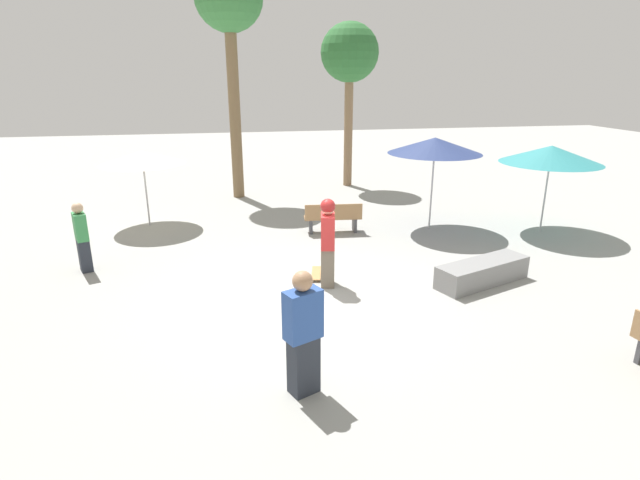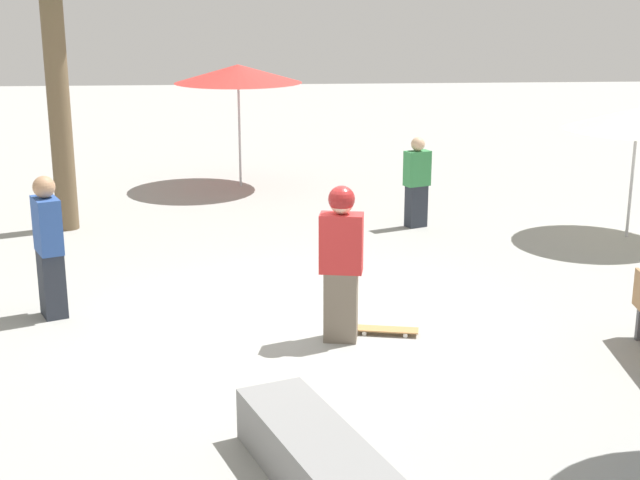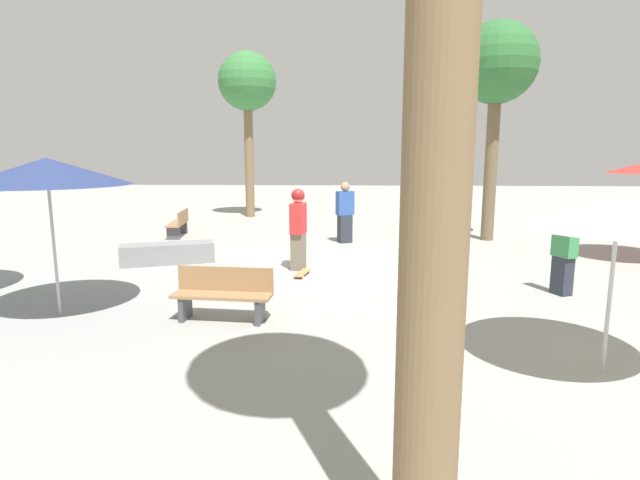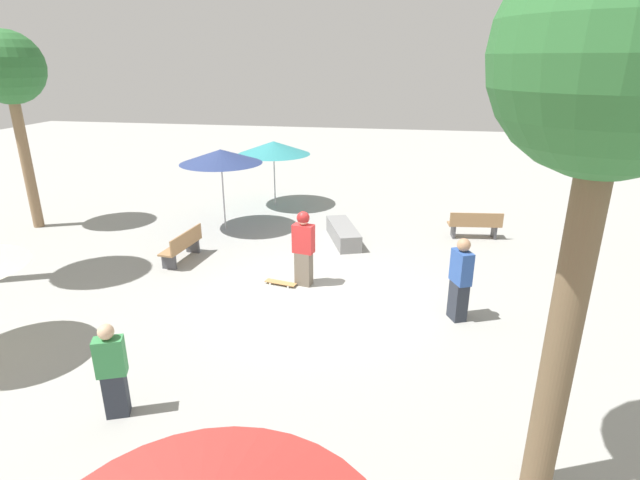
# 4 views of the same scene
# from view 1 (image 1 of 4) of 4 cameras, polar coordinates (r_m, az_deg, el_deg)

# --- Properties ---
(ground_plane) EXTENTS (60.00, 60.00, 0.00)m
(ground_plane) POSITION_cam_1_polar(r_m,az_deg,el_deg) (10.14, -1.93, -6.37)
(ground_plane) COLOR #9E9E99
(skater_main) EXTENTS (0.54, 0.37, 1.88)m
(skater_main) POSITION_cam_1_polar(r_m,az_deg,el_deg) (10.26, 0.88, 0.03)
(skater_main) COLOR #726656
(skater_main) RESTS_ON ground_plane
(skateboard) EXTENTS (0.82, 0.36, 0.07)m
(skateboard) POSITION_cam_1_polar(r_m,az_deg,el_deg) (11.08, -0.43, -3.81)
(skateboard) COLOR #B7844C
(skateboard) RESTS_ON ground_plane
(concrete_ledge) EXTENTS (1.36, 2.29, 0.49)m
(concrete_ledge) POSITION_cam_1_polar(r_m,az_deg,el_deg) (11.18, 18.06, -3.52)
(concrete_ledge) COLOR gray
(concrete_ledge) RESTS_ON ground_plane
(bench_near) EXTENTS (0.58, 1.63, 0.85)m
(bench_near) POSITION_cam_1_polar(r_m,az_deg,el_deg) (13.97, 1.49, 2.55)
(bench_near) COLOR #47474C
(bench_near) RESTS_ON ground_plane
(shade_umbrella_navy) EXTENTS (2.59, 2.59, 2.60)m
(shade_umbrella_navy) POSITION_cam_1_polar(r_m,az_deg,el_deg) (14.29, 13.00, 10.47)
(shade_umbrella_navy) COLOR #B7B7BC
(shade_umbrella_navy) RESTS_ON ground_plane
(shade_umbrella_teal) EXTENTS (2.69, 2.69, 2.42)m
(shade_umbrella_teal) POSITION_cam_1_polar(r_m,az_deg,el_deg) (15.05, 24.90, 8.86)
(shade_umbrella_teal) COLOR #B7B7BC
(shade_umbrella_teal) RESTS_ON ground_plane
(shade_umbrella_cream) EXTENTS (2.41, 2.41, 2.19)m
(shade_umbrella_cream) POSITION_cam_1_polar(r_m,az_deg,el_deg) (15.15, -19.64, 8.88)
(shade_umbrella_cream) COLOR #B7B7BC
(shade_umbrella_cream) RESTS_ON ground_plane
(palm_tree_right) EXTENTS (2.17, 2.17, 6.09)m
(palm_tree_right) POSITION_cam_1_polar(r_m,az_deg,el_deg) (19.76, 3.40, 20.27)
(palm_tree_right) COLOR #896B4C
(palm_tree_right) RESTS_ON ground_plane
(palm_tree_left) EXTENTS (2.25, 2.25, 7.76)m
(palm_tree_left) POSITION_cam_1_polar(r_m,az_deg,el_deg) (18.12, -10.35, 24.87)
(palm_tree_left) COLOR brown
(palm_tree_left) RESTS_ON ground_plane
(bystander_watching) EXTENTS (0.46, 0.57, 1.83)m
(bystander_watching) POSITION_cam_1_polar(r_m,az_deg,el_deg) (6.88, -1.94, -10.67)
(bystander_watching) COLOR #282D38
(bystander_watching) RESTS_ON ground_plane
(bystander_far) EXTENTS (0.49, 0.39, 1.59)m
(bystander_far) POSITION_cam_1_polar(r_m,az_deg,el_deg) (12.30, -25.55, 0.26)
(bystander_far) COLOR #282D38
(bystander_far) RESTS_ON ground_plane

